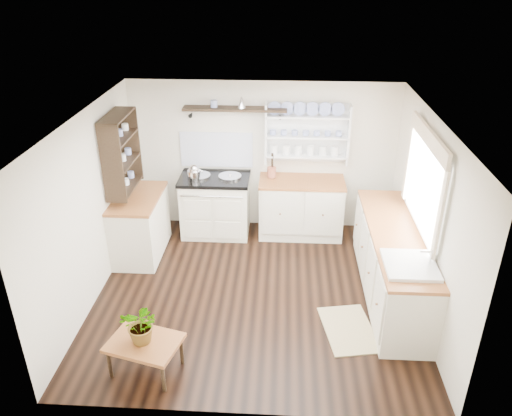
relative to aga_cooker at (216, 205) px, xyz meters
The scene contains 19 objects.
floor 1.79m from the aga_cooker, 65.82° to the right, with size 4.00×3.80×0.01m, color black.
wall_back 1.03m from the aga_cooker, 25.11° to the left, with size 4.00×0.02×2.30m, color #EDE5CC.
wall_right 3.20m from the aga_cooker, 30.13° to the right, with size 0.02×3.80×2.30m, color #EDE5CC.
wall_left 2.14m from the aga_cooker, 129.53° to the right, with size 0.02×3.80×2.30m, color #EDE5CC.
ceiling 2.51m from the aga_cooker, 65.82° to the right, with size 4.00×3.80×0.01m, color white.
window 3.20m from the aga_cooker, 28.15° to the right, with size 0.08×1.55×1.22m.
aga_cooker is the anchor object (origin of this frame).
back_cabinets 1.31m from the aga_cooker, ahead, with size 1.27×0.63×0.90m.
right_cabinets 2.82m from the aga_cooker, 31.43° to the right, with size 0.62×2.43×0.90m.
belfast_sink 3.29m from the aga_cooker, 42.70° to the right, with size 0.55×0.60×0.45m.
left_cabinets 1.20m from the aga_cooker, 146.06° to the right, with size 0.62×1.13×0.90m.
plate_rack 1.76m from the aga_cooker, 12.23° to the left, with size 1.20×0.22×0.90m.
high_shelf 1.48m from the aga_cooker, 34.24° to the left, with size 1.50×0.29×0.16m.
left_shelving 1.70m from the aga_cooker, 149.46° to the right, with size 0.28×0.80×1.05m, color black.
kettle 0.65m from the aga_cooker, 156.85° to the right, with size 0.19×0.19×0.24m, color silver, non-canonical shape.
utensil_crock 1.00m from the aga_cooker, ahead, with size 0.13×0.13×0.15m, color #A0533A.
center_table 2.99m from the aga_cooker, 96.53° to the right, with size 0.82×0.67×0.38m.
potted_plant 2.99m from the aga_cooker, 96.53° to the right, with size 0.38×0.33×0.43m, color #3F7233.
floor_rug 2.91m from the aga_cooker, 50.49° to the right, with size 0.55×0.85×0.02m, color olive.
Camera 1 is at (0.32, -5.23, 3.86)m, focal length 35.00 mm.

